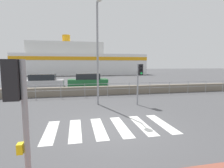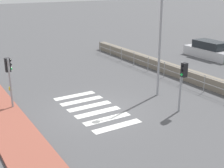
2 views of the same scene
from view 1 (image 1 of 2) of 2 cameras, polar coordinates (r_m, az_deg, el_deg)
name	(u,v)px [view 1 (image 1 of 2)]	position (r m, az deg, el deg)	size (l,w,h in m)	color
ground_plane	(115,127)	(7.20, 1.08, -13.82)	(160.00, 160.00, 0.00)	#4C4C4F
crosswalk	(110,127)	(7.16, -0.71, -13.91)	(4.95, 2.40, 0.01)	silver
seawall	(95,91)	(14.29, -5.53, -2.17)	(25.26, 0.55, 0.70)	slate
harbor_fence	(96,88)	(13.38, -5.15, -1.24)	(22.77, 0.04, 1.06)	gray
traffic_light_near	(18,102)	(3.36, -28.40, -5.13)	(0.34, 0.32, 2.58)	gray
traffic_light_far	(140,75)	(10.75, 9.00, 2.92)	(0.34, 0.32, 2.50)	gray
streetlamp	(98,42)	(10.58, -4.63, 13.56)	(0.32, 1.18, 6.14)	gray
ferry_boat	(79,61)	(42.89, -10.70, 7.28)	(29.66, 8.31, 9.21)	white
parked_car_silver	(43,82)	(20.53, -21.62, 0.74)	(4.41, 1.71, 1.40)	#BCBCC1
parked_car_green	(88,81)	(20.26, -7.89, 1.09)	(4.46, 1.77, 1.41)	#1E6633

